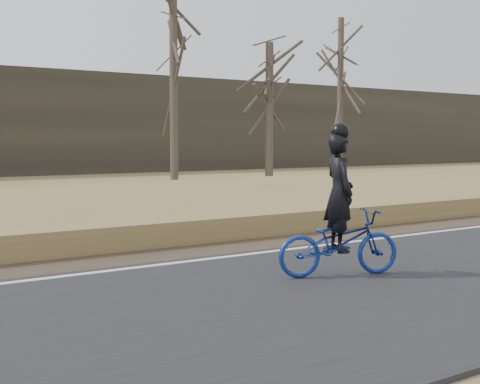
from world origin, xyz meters
TOP-DOWN VIEW (x-y plane):
  - ground at (0.00, 0.00)m, footprint 120.00×120.00m
  - road at (0.00, -2.50)m, footprint 120.00×6.00m
  - edge_line at (0.00, 0.20)m, footprint 120.00×0.12m
  - shoulder at (0.00, 1.20)m, footprint 120.00×1.60m
  - embankment at (0.00, 4.20)m, footprint 120.00×5.00m
  - ballast at (0.00, 8.00)m, footprint 120.00×3.00m
  - railroad at (0.00, 8.00)m, footprint 120.00×2.40m
  - cyclist at (-0.25, -1.97)m, footprint 1.91×1.20m
  - bare_tree_center at (7.52, 16.75)m, footprint 0.36×0.36m
  - bare_tree_right at (11.06, 14.54)m, footprint 0.36×0.36m
  - bare_tree_far_right at (20.40, 20.00)m, footprint 0.36×0.36m

SIDE VIEW (x-z plane):
  - ground at x=0.00m, z-range 0.00..0.00m
  - shoulder at x=0.00m, z-range 0.00..0.04m
  - road at x=0.00m, z-range 0.00..0.06m
  - edge_line at x=0.00m, z-range 0.06..0.07m
  - embankment at x=0.00m, z-range 0.00..0.44m
  - ballast at x=0.00m, z-range 0.00..0.45m
  - railroad at x=0.00m, z-range 0.38..0.67m
  - cyclist at x=-0.25m, z-range -0.34..1.84m
  - bare_tree_right at x=11.06m, z-range 0.00..6.23m
  - bare_tree_far_right at x=20.40m, z-range 0.00..9.05m
  - bare_tree_center at x=7.52m, z-range 0.00..9.37m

